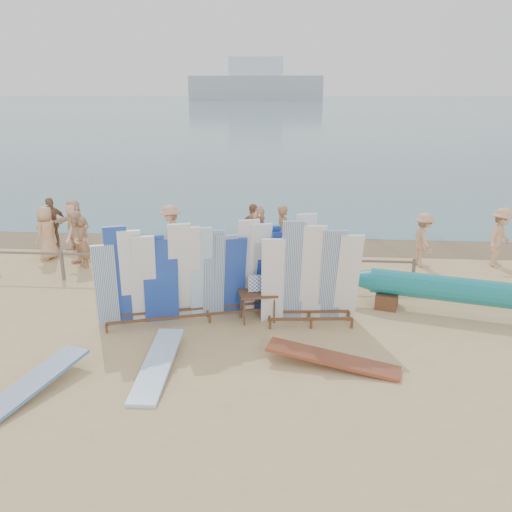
# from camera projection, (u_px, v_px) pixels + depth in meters

# --- Properties ---
(ground) EXTENTS (160.00, 160.00, 0.00)m
(ground) POSITION_uv_depth(u_px,v_px,m) (177.00, 328.00, 12.68)
(ground) COLOR tan
(ground) RESTS_ON ground
(ocean) EXTENTS (320.00, 240.00, 0.02)m
(ocean) POSITION_uv_depth(u_px,v_px,m) (288.00, 107.00, 134.27)
(ocean) COLOR #436C78
(ocean) RESTS_ON ground
(wet_sand_strip) EXTENTS (40.00, 2.60, 0.01)m
(wet_sand_strip) POSITION_uv_depth(u_px,v_px,m) (220.00, 243.00, 19.52)
(wet_sand_strip) COLOR brown
(wet_sand_strip) RESTS_ON ground
(distant_ship) EXTENTS (45.00, 8.00, 14.00)m
(distant_ship) POSITION_uv_depth(u_px,v_px,m) (256.00, 84.00, 182.93)
(distant_ship) COLOR #999EA3
(distant_ship) RESTS_ON ocean
(fence) EXTENTS (12.08, 0.08, 0.90)m
(fence) POSITION_uv_depth(u_px,v_px,m) (199.00, 263.00, 15.34)
(fence) COLOR #6B5F51
(fence) RESTS_ON ground
(main_surfboard_rack) EXTENTS (5.11, 2.11, 2.58)m
(main_surfboard_rack) POSITION_uv_depth(u_px,v_px,m) (208.00, 275.00, 12.81)
(main_surfboard_rack) COLOR brown
(main_surfboard_rack) RESTS_ON ground
(side_surfboard_rack) EXTENTS (2.32, 0.92, 2.63)m
(side_surfboard_rack) POSITION_uv_depth(u_px,v_px,m) (311.00, 278.00, 12.53)
(side_surfboard_rack) COLOR brown
(side_surfboard_rack) RESTS_ON ground
(outrigger_canoe) EXTENTS (6.94, 2.40, 1.00)m
(outrigger_canoe) POSITION_uv_depth(u_px,v_px,m) (469.00, 293.00, 13.12)
(outrigger_canoe) COLOR brown
(outrigger_canoe) RESTS_ON ground
(vendor_table) EXTENTS (1.00, 0.81, 1.16)m
(vendor_table) POSITION_uv_depth(u_px,v_px,m) (258.00, 306.00, 13.00)
(vendor_table) COLOR brown
(vendor_table) RESTS_ON ground
(flat_board_b) EXTENTS (0.61, 2.71, 0.27)m
(flat_board_b) POSITION_uv_depth(u_px,v_px,m) (158.00, 370.00, 10.85)
(flat_board_b) COLOR #91C0E8
(flat_board_b) RESTS_ON ground
(flat_board_e) EXTENTS (1.46, 2.72, 0.37)m
(flat_board_e) POSITION_uv_depth(u_px,v_px,m) (29.00, 395.00, 9.96)
(flat_board_e) COLOR silver
(flat_board_e) RESTS_ON ground
(flat_board_c) EXTENTS (2.75, 1.15, 0.34)m
(flat_board_c) POSITION_uv_depth(u_px,v_px,m) (332.00, 366.00, 10.99)
(flat_board_c) COLOR brown
(flat_board_c) RESTS_ON ground
(beach_chair_left) EXTENTS (0.67, 0.69, 0.93)m
(beach_chair_left) POSITION_uv_depth(u_px,v_px,m) (256.00, 270.00, 15.87)
(beach_chair_left) COLOR red
(beach_chair_left) RESTS_ON ground
(beach_chair_right) EXTENTS (0.83, 0.84, 0.98)m
(beach_chair_right) POSITION_uv_depth(u_px,v_px,m) (255.00, 266.00, 16.16)
(beach_chair_right) COLOR red
(beach_chair_right) RESTS_ON ground
(stroller) EXTENTS (0.81, 1.00, 1.19)m
(stroller) POSITION_uv_depth(u_px,v_px,m) (245.00, 261.00, 16.01)
(stroller) COLOR red
(stroller) RESTS_ON ground
(beachgoer_3) EXTENTS (0.95, 1.29, 1.85)m
(beachgoer_3) POSITION_uv_depth(u_px,v_px,m) (171.00, 233.00, 17.24)
(beachgoer_3) COLOR tan
(beachgoer_3) RESTS_ON ground
(beachgoer_0) EXTENTS (0.62, 0.93, 1.74)m
(beachgoer_0) POSITION_uv_depth(u_px,v_px,m) (47.00, 233.00, 17.50)
(beachgoer_0) COLOR tan
(beachgoer_0) RESTS_ON ground
(beachgoer_8) EXTENTS (0.84, 0.74, 1.57)m
(beachgoer_8) POSITION_uv_depth(u_px,v_px,m) (318.00, 254.00, 15.62)
(beachgoer_8) COLOR beige
(beachgoer_8) RESTS_ON ground
(beachgoer_7) EXTENTS (0.59, 0.76, 1.85)m
(beachgoer_7) POSITION_uv_depth(u_px,v_px,m) (283.00, 234.00, 17.18)
(beachgoer_7) COLOR #8C6042
(beachgoer_7) RESTS_ON ground
(beachgoer_5) EXTENTS (1.14, 1.75, 1.80)m
(beachgoer_5) POSITION_uv_depth(u_px,v_px,m) (257.00, 233.00, 17.35)
(beachgoer_5) COLOR beige
(beachgoer_5) RESTS_ON ground
(beachgoer_extra_1) EXTENTS (0.98, 1.10, 1.77)m
(beachgoer_extra_1) POSITION_uv_depth(u_px,v_px,m) (52.00, 223.00, 18.73)
(beachgoer_extra_1) COLOR #8C6042
(beachgoer_extra_1) RESTS_ON ground
(beachgoer_4) EXTENTS (1.19, 0.87, 1.87)m
(beachgoer_4) POSITION_uv_depth(u_px,v_px,m) (253.00, 232.00, 17.30)
(beachgoer_4) COLOR #8C6042
(beachgoer_4) RESTS_ON ground
(beachgoer_extra_0) EXTENTS (1.18, 1.24, 1.88)m
(beachgoer_extra_0) POSITION_uv_depth(u_px,v_px,m) (500.00, 238.00, 16.72)
(beachgoer_extra_0) COLOR tan
(beachgoer_extra_0) RESTS_ON ground
(beachgoer_1) EXTENTS (0.65, 0.63, 1.60)m
(beachgoer_1) POSITION_uv_depth(u_px,v_px,m) (83.00, 242.00, 16.71)
(beachgoer_1) COLOR #8C6042
(beachgoer_1) RESTS_ON ground
(beachgoer_11) EXTENTS (1.72, 1.19, 1.78)m
(beachgoer_11) POSITION_uv_depth(u_px,v_px,m) (74.00, 225.00, 18.36)
(beachgoer_11) COLOR beige
(beachgoer_11) RESTS_ON ground
(beachgoer_9) EXTENTS (0.61, 1.15, 1.70)m
(beachgoer_9) POSITION_uv_depth(u_px,v_px,m) (423.00, 240.00, 16.79)
(beachgoer_9) COLOR tan
(beachgoer_9) RESTS_ON ground
(beachgoer_2) EXTENTS (0.93, 0.86, 1.77)m
(beachgoer_2) POSITION_uv_depth(u_px,v_px,m) (78.00, 239.00, 16.75)
(beachgoer_2) COLOR beige
(beachgoer_2) RESTS_ON ground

